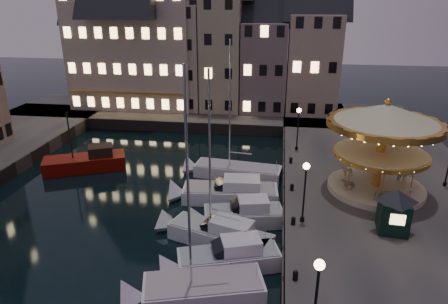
# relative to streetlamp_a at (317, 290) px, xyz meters

# --- Properties ---
(ground) EXTENTS (160.00, 160.00, 0.00)m
(ground) POSITION_rel_streetlamp_a_xyz_m (-7.20, 9.00, -4.02)
(ground) COLOR black
(ground) RESTS_ON ground
(quay_east) EXTENTS (16.00, 56.00, 1.30)m
(quay_east) POSITION_rel_streetlamp_a_xyz_m (6.80, 15.00, -3.37)
(quay_east) COLOR #474442
(quay_east) RESTS_ON ground
(quay_north) EXTENTS (44.00, 12.00, 1.30)m
(quay_north) POSITION_rel_streetlamp_a_xyz_m (-15.20, 37.00, -3.37)
(quay_north) COLOR #474442
(quay_north) RESTS_ON ground
(quaywall_e) EXTENTS (0.15, 44.00, 1.30)m
(quaywall_e) POSITION_rel_streetlamp_a_xyz_m (-1.20, 15.00, -3.37)
(quaywall_e) COLOR #47423A
(quaywall_e) RESTS_ON ground
(quaywall_n) EXTENTS (48.00, 0.15, 1.30)m
(quaywall_n) POSITION_rel_streetlamp_a_xyz_m (-13.20, 31.00, -3.37)
(quaywall_n) COLOR #47423A
(quaywall_n) RESTS_ON ground
(streetlamp_a) EXTENTS (0.44, 0.44, 4.17)m
(streetlamp_a) POSITION_rel_streetlamp_a_xyz_m (0.00, 0.00, 0.00)
(streetlamp_a) COLOR black
(streetlamp_a) RESTS_ON quay_east
(streetlamp_b) EXTENTS (0.44, 0.44, 4.17)m
(streetlamp_b) POSITION_rel_streetlamp_a_xyz_m (0.00, 10.00, 0.00)
(streetlamp_b) COLOR black
(streetlamp_b) RESTS_ON quay_east
(streetlamp_c) EXTENTS (0.44, 0.44, 4.17)m
(streetlamp_c) POSITION_rel_streetlamp_a_xyz_m (0.00, 23.50, 0.00)
(streetlamp_c) COLOR black
(streetlamp_c) RESTS_ON quay_east
(bollard_a) EXTENTS (0.30, 0.30, 0.57)m
(bollard_a) POSITION_rel_streetlamp_a_xyz_m (-0.60, 4.00, -2.41)
(bollard_a) COLOR black
(bollard_a) RESTS_ON quay_east
(bollard_b) EXTENTS (0.30, 0.30, 0.57)m
(bollard_b) POSITION_rel_streetlamp_a_xyz_m (-0.60, 9.50, -2.41)
(bollard_b) COLOR black
(bollard_b) RESTS_ON quay_east
(bollard_c) EXTENTS (0.30, 0.30, 0.57)m
(bollard_c) POSITION_rel_streetlamp_a_xyz_m (-0.60, 14.50, -2.41)
(bollard_c) COLOR black
(bollard_c) RESTS_ON quay_east
(bollard_d) EXTENTS (0.30, 0.30, 0.57)m
(bollard_d) POSITION_rel_streetlamp_a_xyz_m (-0.60, 20.00, -2.41)
(bollard_d) COLOR black
(bollard_d) RESTS_ON quay_east
(townhouse_na) EXTENTS (5.50, 8.00, 12.80)m
(townhouse_na) POSITION_rel_streetlamp_a_xyz_m (-26.70, 39.00, 3.76)
(townhouse_na) COLOR gray
(townhouse_na) RESTS_ON quay_north
(townhouse_nb) EXTENTS (6.16, 8.00, 13.80)m
(townhouse_nb) POSITION_rel_streetlamp_a_xyz_m (-21.25, 39.00, 4.26)
(townhouse_nb) COLOR tan
(townhouse_nb) RESTS_ON quay_north
(townhouse_nc) EXTENTS (6.82, 8.00, 14.80)m
(townhouse_nc) POSITION_rel_streetlamp_a_xyz_m (-15.20, 39.00, 4.76)
(townhouse_nc) COLOR #B9AA91
(townhouse_nc) RESTS_ON quay_north
(townhouse_nd) EXTENTS (5.50, 8.00, 15.80)m
(townhouse_nd) POSITION_rel_streetlamp_a_xyz_m (-9.45, 39.00, 5.26)
(townhouse_nd) COLOR tan
(townhouse_nd) RESTS_ON quay_north
(townhouse_ne) EXTENTS (6.16, 8.00, 12.80)m
(townhouse_ne) POSITION_rel_streetlamp_a_xyz_m (-4.00, 39.00, 3.76)
(townhouse_ne) COLOR slate
(townhouse_ne) RESTS_ON quay_north
(townhouse_nf) EXTENTS (6.82, 8.00, 13.80)m
(townhouse_nf) POSITION_rel_streetlamp_a_xyz_m (2.05, 39.00, 4.26)
(townhouse_nf) COLOR tan
(townhouse_nf) RESTS_ON quay_north
(hotel_corner) EXTENTS (17.60, 9.00, 16.80)m
(hotel_corner) POSITION_rel_streetlamp_a_xyz_m (-21.20, 39.00, 5.76)
(hotel_corner) COLOR beige
(hotel_corner) RESTS_ON quay_north
(motorboat_a) EXTENTS (7.47, 4.22, 12.41)m
(motorboat_a) POSITION_rel_streetlamp_a_xyz_m (-5.93, 3.27, -3.48)
(motorboat_a) COLOR silver
(motorboat_a) RESTS_ON ground
(motorboat_b) EXTENTS (7.04, 3.94, 2.15)m
(motorboat_b) POSITION_rel_streetlamp_a_xyz_m (-4.77, 6.05, -3.38)
(motorboat_b) COLOR silver
(motorboat_b) RESTS_ON ground
(motorboat_c) EXTENTS (7.88, 4.28, 10.57)m
(motorboat_c) POSITION_rel_streetlamp_a_xyz_m (-5.65, 8.67, -3.34)
(motorboat_c) COLOR silver
(motorboat_c) RESTS_ON ground
(motorboat_d) EXTENTS (6.68, 3.34, 2.15)m
(motorboat_d) POSITION_rel_streetlamp_a_xyz_m (-4.41, 11.26, -3.38)
(motorboat_d) COLOR silver
(motorboat_d) RESTS_ON ground
(motorboat_e) EXTENTS (8.57, 3.06, 2.15)m
(motorboat_e) POSITION_rel_streetlamp_a_xyz_m (-5.78, 14.70, -3.37)
(motorboat_e) COLOR silver
(motorboat_e) RESTS_ON ground
(motorboat_f) EXTENTS (8.80, 3.25, 11.63)m
(motorboat_f) POSITION_rel_streetlamp_a_xyz_m (-5.84, 19.25, -3.49)
(motorboat_f) COLOR white
(motorboat_f) RESTS_ON ground
(red_fishing_boat) EXTENTS (7.68, 5.25, 5.88)m
(red_fishing_boat) POSITION_rel_streetlamp_a_xyz_m (-19.45, 18.94, -3.32)
(red_fishing_boat) COLOR #650A03
(red_fishing_boat) RESTS_ON ground
(carousel) EXTENTS (8.21, 8.21, 7.18)m
(carousel) POSITION_rel_streetlamp_a_xyz_m (5.74, 15.43, 2.01)
(carousel) COLOR #C3C091
(carousel) RESTS_ON quay_east
(ticket_kiosk) EXTENTS (2.79, 2.79, 3.27)m
(ticket_kiosk) POSITION_rel_streetlamp_a_xyz_m (5.52, 9.63, -0.77)
(ticket_kiosk) COLOR black
(ticket_kiosk) RESTS_ON quay_east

